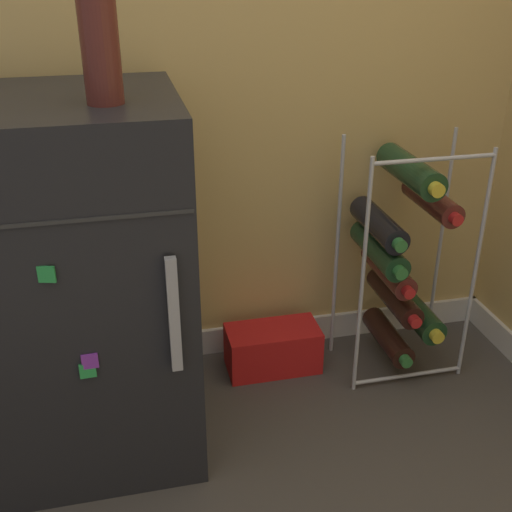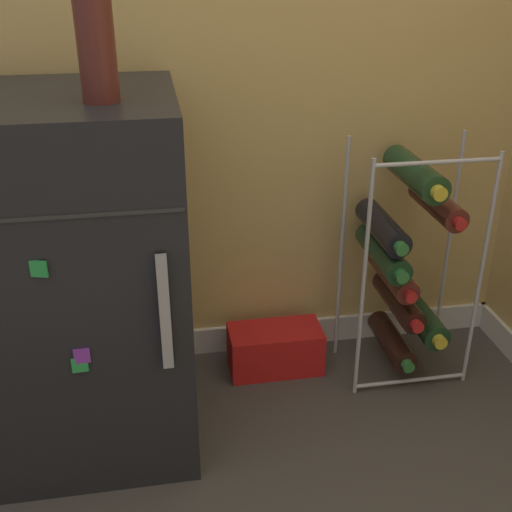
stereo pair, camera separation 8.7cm
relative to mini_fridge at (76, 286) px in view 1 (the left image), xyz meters
name	(u,v)px [view 1 (the left image)]	position (x,y,z in m)	size (l,w,h in m)	color
ground_plane	(225,463)	(0.33, -0.20, -0.47)	(14.00, 14.00, 0.00)	#423D38
mini_fridge	(76,286)	(0.00, 0.00, 0.00)	(0.56, 0.54, 0.94)	black
wine_rack	(399,258)	(0.94, 0.12, -0.09)	(0.37, 0.32, 0.74)	#B2B2B7
soda_box	(273,348)	(0.56, 0.19, -0.40)	(0.29, 0.15, 0.14)	red
fridge_top_bottle	(100,42)	(0.12, -0.09, 0.59)	(0.08, 0.08, 0.28)	#56231E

